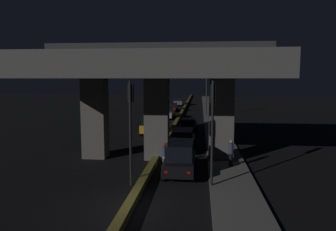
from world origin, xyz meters
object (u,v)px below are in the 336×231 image
object	(u,v)px
street_lamp	(204,88)
motorcycle_white_filtering_near	(165,156)
traffic_light_right_of_median	(212,116)
pedestrian_on_sidewalk	(231,153)
car_taxi_yellow_second	(183,139)
car_grey_fourth_oncoming	(178,101)
motorcycle_blue_filtering_mid	(173,134)
car_taxi_yellow_lead_oncoming	(152,125)
traffic_light_left_of_median	(131,115)
car_black_lead	(180,158)
car_silver_second_oncoming	(167,113)
car_black_third	(189,125)
car_dark_red_third_oncoming	(172,107)

from	to	relation	value
street_lamp	motorcycle_white_filtering_near	distance (m)	30.69
traffic_light_right_of_median	pedestrian_on_sidewalk	size ratio (longest dim) A/B	3.32
car_taxi_yellow_second	car_grey_fourth_oncoming	distance (m)	43.58
street_lamp	car_grey_fourth_oncoming	size ratio (longest dim) A/B	1.57
car_grey_fourth_oncoming	motorcycle_blue_filtering_mid	size ratio (longest dim) A/B	2.54
street_lamp	motorcycle_white_filtering_near	size ratio (longest dim) A/B	3.55
car_taxi_yellow_lead_oncoming	traffic_light_left_of_median	bearing A→B (deg)	7.13
motorcycle_blue_filtering_mid	traffic_light_left_of_median	bearing A→B (deg)	170.76
car_black_lead	motorcycle_white_filtering_near	world-z (taller)	car_black_lead
street_lamp	car_silver_second_oncoming	bearing A→B (deg)	-137.52
traffic_light_left_of_median	car_black_lead	xyz separation A→B (m)	(2.49, 2.17, -2.78)
car_black_third	car_taxi_yellow_lead_oncoming	bearing A→B (deg)	110.81
car_black_lead	car_taxi_yellow_lead_oncoming	distance (m)	14.71
traffic_light_right_of_median	car_black_lead	distance (m)	3.96
car_silver_second_oncoming	car_grey_fourth_oncoming	bearing A→B (deg)	-179.72
car_dark_red_third_oncoming	motorcycle_white_filtering_near	xyz separation A→B (m)	(2.63, -36.05, -0.10)
car_taxi_yellow_lead_oncoming	motorcycle_blue_filtering_mid	distance (m)	4.48
street_lamp	car_black_lead	world-z (taller)	street_lamp
traffic_light_left_of_median	car_black_lead	world-z (taller)	traffic_light_left_of_median
car_dark_red_third_oncoming	car_taxi_yellow_lead_oncoming	bearing A→B (deg)	1.99
car_taxi_yellow_second	car_black_third	world-z (taller)	car_taxi_yellow_second
traffic_light_right_of_median	car_taxi_yellow_lead_oncoming	distance (m)	17.54
street_lamp	car_black_third	world-z (taller)	street_lamp
car_black_third	car_silver_second_oncoming	size ratio (longest dim) A/B	0.99
car_grey_fourth_oncoming	pedestrian_on_sidewalk	xyz separation A→B (m)	(6.70, -48.63, 0.08)
traffic_light_left_of_median	car_grey_fourth_oncoming	xyz separation A→B (m)	(-1.05, 52.54, -2.88)
motorcycle_blue_filtering_mid	pedestrian_on_sidewalk	distance (m)	9.84
traffic_light_left_of_median	car_silver_second_oncoming	xyz separation A→B (m)	(-1.09, 29.50, -2.99)
traffic_light_left_of_median	motorcycle_white_filtering_near	world-z (taller)	traffic_light_left_of_median
car_black_lead	pedestrian_on_sidewalk	bearing A→B (deg)	-60.72
traffic_light_left_of_median	street_lamp	distance (m)	34.65
traffic_light_left_of_median	street_lamp	size ratio (longest dim) A/B	0.78
car_taxi_yellow_second	pedestrian_on_sidewalk	distance (m)	6.16
street_lamp	motorcycle_blue_filtering_mid	xyz separation A→B (m)	(-3.02, -21.70, -3.65)
car_taxi_yellow_lead_oncoming	motorcycle_blue_filtering_mid	xyz separation A→B (m)	(2.50, -3.70, -0.33)
traffic_light_left_of_median	car_dark_red_third_oncoming	bearing A→B (deg)	91.79
car_silver_second_oncoming	car_taxi_yellow_lead_oncoming	bearing A→B (deg)	-0.42
car_taxi_yellow_second	car_silver_second_oncoming	distance (m)	20.69
car_silver_second_oncoming	motorcycle_white_filtering_near	world-z (taller)	car_silver_second_oncoming
car_black_lead	pedestrian_on_sidewalk	xyz separation A→B (m)	(3.16, 1.74, -0.02)
traffic_light_left_of_median	car_silver_second_oncoming	distance (m)	29.67
street_lamp	car_dark_red_third_oncoming	world-z (taller)	street_lamp
traffic_light_left_of_median	car_silver_second_oncoming	bearing A→B (deg)	92.12
car_taxi_yellow_lead_oncoming	motorcycle_white_filtering_near	distance (m)	12.63
street_lamp	motorcycle_blue_filtering_mid	size ratio (longest dim) A/B	3.99
car_dark_red_third_oncoming	motorcycle_white_filtering_near	distance (m)	36.15
pedestrian_on_sidewalk	car_dark_red_third_oncoming	bearing A→B (deg)	100.81
motorcycle_white_filtering_near	traffic_light_left_of_median	bearing A→B (deg)	158.12
traffic_light_left_of_median	car_black_third	distance (m)	18.13
traffic_light_left_of_median	car_taxi_yellow_second	bearing A→B (deg)	75.59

